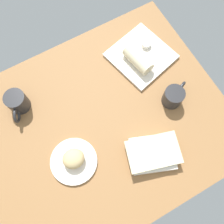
# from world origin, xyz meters

# --- Properties ---
(dining_table) EXTENTS (1.10, 0.90, 0.04)m
(dining_table) POSITION_xyz_m (0.00, 0.00, 0.02)
(dining_table) COLOR olive
(dining_table) RESTS_ON ground
(round_plate) EXTENTS (0.20, 0.20, 0.01)m
(round_plate) POSITION_xyz_m (0.18, 0.09, 0.05)
(round_plate) COLOR silver
(round_plate) RESTS_ON dining_table
(scone_pastry) EXTENTS (0.10, 0.09, 0.06)m
(scone_pastry) POSITION_xyz_m (0.17, 0.09, 0.08)
(scone_pastry) COLOR tan
(scone_pastry) RESTS_ON round_plate
(square_plate) EXTENTS (0.31, 0.31, 0.02)m
(square_plate) POSITION_xyz_m (-0.33, -0.20, 0.05)
(square_plate) COLOR silver
(square_plate) RESTS_ON dining_table
(sauce_cup) EXTENTS (0.05, 0.05, 0.02)m
(sauce_cup) POSITION_xyz_m (-0.37, -0.23, 0.07)
(sauce_cup) COLOR silver
(sauce_cup) RESTS_ON square_plate
(breakfast_wrap) EXTENTS (0.09, 0.15, 0.06)m
(breakfast_wrap) POSITION_xyz_m (-0.29, -0.17, 0.09)
(breakfast_wrap) COLOR beige
(breakfast_wrap) RESTS_ON square_plate
(book_stack) EXTENTS (0.24, 0.21, 0.06)m
(book_stack) POSITION_xyz_m (-0.12, 0.22, 0.07)
(book_stack) COLOR silver
(book_stack) RESTS_ON dining_table
(coffee_mug) EXTENTS (0.09, 0.13, 0.10)m
(coffee_mug) POSITION_xyz_m (0.27, -0.25, 0.09)
(coffee_mug) COLOR #262628
(coffee_mug) RESTS_ON dining_table
(second_mug) EXTENTS (0.13, 0.09, 0.09)m
(second_mug) POSITION_xyz_m (-0.33, 0.06, 0.08)
(second_mug) COLOR #262628
(second_mug) RESTS_ON dining_table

